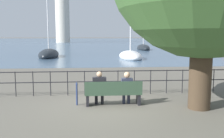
% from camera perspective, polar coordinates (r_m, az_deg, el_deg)
% --- Properties ---
extents(ground_plane, '(1000.00, 1000.00, 0.00)m').
position_cam_1_polar(ground_plane, '(9.23, 0.27, -8.19)').
color(ground_plane, '#605B51').
extents(harbor_water, '(600.00, 300.00, 0.01)m').
position_cam_1_polar(harbor_water, '(169.82, -4.76, 6.63)').
color(harbor_water, '#47607A').
rests_on(harbor_water, ground_plane).
extents(park_bench, '(2.07, 0.45, 0.90)m').
position_cam_1_polar(park_bench, '(9.06, 0.31, -5.61)').
color(park_bench, '#334C38').
rests_on(park_bench, ground_plane).
extents(seated_person_left, '(0.49, 0.35, 1.25)m').
position_cam_1_polar(seated_person_left, '(9.05, -2.91, -4.06)').
color(seated_person_left, black).
rests_on(seated_person_left, ground_plane).
extents(seated_person_right, '(0.40, 0.35, 1.22)m').
position_cam_1_polar(seated_person_right, '(9.14, 3.41, -4.01)').
color(seated_person_right, '#2D3347').
rests_on(seated_person_right, ground_plane).
extents(promenade_railing, '(15.03, 0.04, 1.05)m').
position_cam_1_polar(promenade_railing, '(10.67, -0.53, -2.23)').
color(promenade_railing, black).
rests_on(promenade_railing, ground_plane).
extents(closed_umbrella, '(0.09, 0.09, 0.87)m').
position_cam_1_polar(closed_umbrella, '(9.17, -8.05, -5.23)').
color(closed_umbrella, navy).
rests_on(closed_umbrella, ground_plane).
extents(sailboat_0, '(2.76, 7.77, 10.53)m').
position_cam_1_polar(sailboat_0, '(47.23, 7.16, 4.80)').
color(sailboat_0, black).
rests_on(sailboat_0, ground_plane).
extents(sailboat_3, '(2.57, 6.10, 7.48)m').
position_cam_1_polar(sailboat_3, '(28.26, 4.20, 2.98)').
color(sailboat_3, white).
rests_on(sailboat_3, ground_plane).
extents(sailboat_4, '(2.32, 6.73, 10.53)m').
position_cam_1_polar(sailboat_4, '(31.13, -14.23, 3.28)').
color(sailboat_4, black).
rests_on(sailboat_4, ground_plane).
extents(harbor_lighthouse, '(5.61, 5.61, 25.90)m').
position_cam_1_polar(harbor_lighthouse, '(104.62, -11.28, 12.59)').
color(harbor_lighthouse, beige).
rests_on(harbor_lighthouse, ground_plane).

